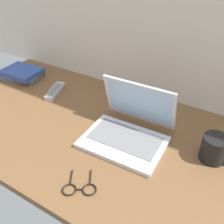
# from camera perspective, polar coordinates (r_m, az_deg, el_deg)

# --- Properties ---
(desk) EXTENTS (1.60, 0.76, 0.03)m
(desk) POSITION_cam_1_polar(r_m,az_deg,el_deg) (1.06, -2.76, -4.99)
(desk) COLOR brown
(desk) RESTS_ON ground
(laptop) EXTENTS (0.32, 0.29, 0.21)m
(laptop) POSITION_cam_1_polar(r_m,az_deg,el_deg) (1.00, 3.80, -3.59)
(laptop) COLOR silver
(laptop) RESTS_ON desk
(coffee_mug) EXTENTS (0.13, 0.09, 0.10)m
(coffee_mug) POSITION_cam_1_polar(r_m,az_deg,el_deg) (0.97, 21.96, -7.56)
(coffee_mug) COLOR black
(coffee_mug) RESTS_ON desk
(remote_control_near) EXTENTS (0.09, 0.17, 0.02)m
(remote_control_near) POSITION_cam_1_polar(r_m,az_deg,el_deg) (1.33, -12.61, 4.57)
(remote_control_near) COLOR #B7B7B7
(remote_control_near) RESTS_ON desk
(eyeglasses) EXTENTS (0.13, 0.14, 0.01)m
(eyeglasses) POSITION_cam_1_polar(r_m,az_deg,el_deg) (0.85, -7.28, -16.56)
(eyeglasses) COLOR black
(eyeglasses) RESTS_ON desk
(book_stack) EXTENTS (0.24, 0.20, 0.05)m
(book_stack) POSITION_cam_1_polar(r_m,az_deg,el_deg) (1.53, -19.38, 8.09)
(book_stack) COLOR #595960
(book_stack) RESTS_ON desk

